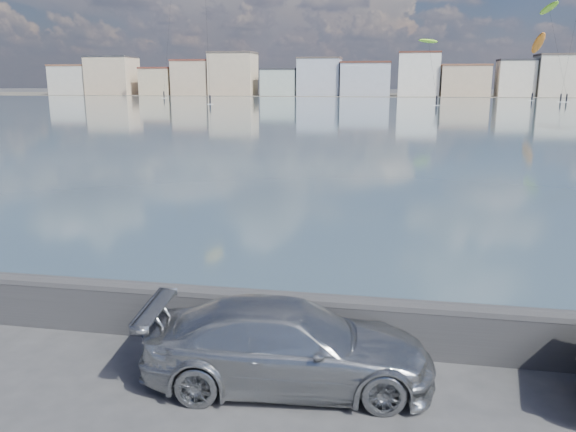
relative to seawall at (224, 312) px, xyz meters
name	(u,v)px	position (x,y,z in m)	size (l,w,h in m)	color
ground	(173,421)	(0.00, -2.70, -0.58)	(700.00, 700.00, 0.00)	#333335
bay_water	(374,110)	(0.00, 88.80, -0.58)	(500.00, 177.00, 0.00)	#385066
far_shore_strip	(384,95)	(0.00, 197.30, -0.57)	(500.00, 60.00, 0.00)	#4C473D
seawall	(224,312)	(0.00, 0.00, 0.00)	(400.00, 0.36, 1.08)	#28282B
far_buildings	(388,77)	(1.31, 183.30, 5.44)	(240.79, 13.26, 14.60)	beige
car_silver	(289,345)	(1.49, -1.33, 0.10)	(1.92, 4.72, 1.37)	#A7A9AD
kitesurfer_0	(429,42)	(10.43, 125.79, 12.77)	(6.06, 19.63, 14.19)	#8CD826
kitesurfer_3	(549,9)	(40.26, 146.68, 21.59)	(5.89, 16.62, 23.98)	#8CD826
kitesurfer_9	(538,44)	(40.39, 154.90, 13.91)	(4.89, 15.66, 17.73)	orange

